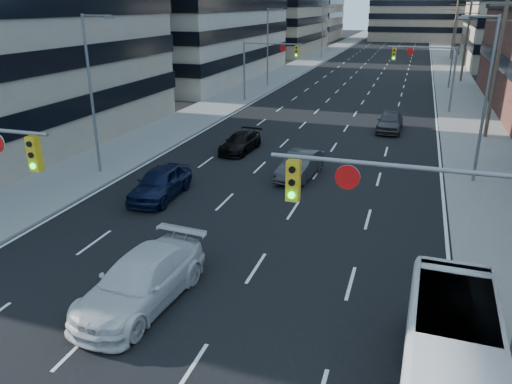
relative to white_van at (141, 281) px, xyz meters
name	(u,v)px	position (x,y,z in m)	size (l,w,h in m)	color
road_surface	(393,44)	(1.14, 121.38, -0.83)	(18.00, 300.00, 0.02)	black
sidewalk_left	(346,43)	(-10.36, 121.38, -0.76)	(5.00, 300.00, 0.15)	slate
sidewalk_right	(441,45)	(12.64, 121.38, -0.76)	(5.00, 300.00, 0.15)	slate
office_left_far	(267,12)	(-22.86, 91.38, 7.16)	(20.00, 30.00, 16.00)	gray
bg_block_left	(294,2)	(-26.86, 131.38, 9.16)	(24.00, 24.00, 20.00)	#ADA089
signal_near_right	(424,226)	(8.59, -0.62, 3.49)	(6.59, 0.33, 6.00)	slate
signal_far_left	(266,59)	(-6.54, 36.38, 3.46)	(6.09, 0.33, 6.00)	slate
signal_far_right	(428,65)	(8.82, 36.38, 3.46)	(6.09, 0.33, 6.00)	slate
utility_pole_block	(498,59)	(13.34, 27.38, 4.94)	(2.20, 0.28, 11.00)	#4C3D2D
utility_pole_midblock	(467,35)	(13.34, 57.38, 4.94)	(2.20, 0.28, 11.00)	#4C3D2D
utility_pole_distant	(455,26)	(13.34, 87.38, 4.94)	(2.20, 0.28, 11.00)	#4C3D2D
streetlight_left_near	(93,88)	(-9.20, 11.38, 4.21)	(2.03, 0.22, 9.00)	slate
streetlight_left_mid	(269,44)	(-9.20, 46.38, 4.21)	(2.03, 0.22, 9.00)	slate
streetlight_left_far	(323,30)	(-9.20, 81.38, 4.21)	(2.03, 0.22, 9.00)	slate
streetlight_right_near	(484,93)	(11.48, 16.38, 4.21)	(2.03, 0.22, 9.00)	slate
streetlight_right_far	(453,45)	(11.48, 51.38, 4.21)	(2.03, 0.22, 9.00)	slate
white_van	(141,281)	(0.00, 0.00, 0.00)	(2.35, 5.78, 1.68)	silver
sedan_blue	(160,183)	(-4.06, 9.01, -0.02)	(1.92, 4.78, 1.63)	black
sedan_grey_center	(300,165)	(2.12, 14.33, -0.09)	(1.58, 4.53, 1.49)	#333436
sedan_black_far	(240,142)	(-2.99, 18.43, -0.20)	(1.78, 4.37, 1.27)	black
sedan_grey_right	(390,121)	(6.34, 27.50, -0.05)	(1.86, 4.62, 1.57)	#39383B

